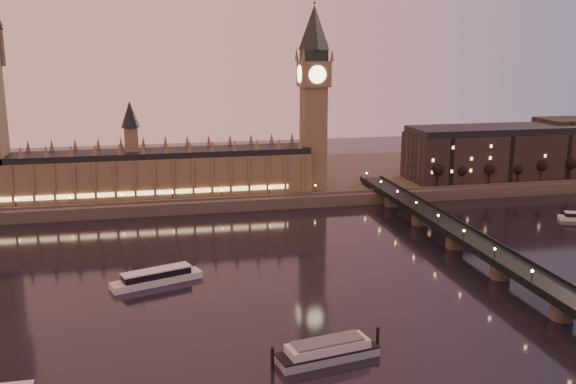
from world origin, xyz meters
name	(u,v)px	position (x,y,z in m)	size (l,w,h in m)	color
ground	(254,279)	(0.00, 0.00, 0.00)	(700.00, 700.00, 0.00)	black
far_embankment	(259,180)	(30.00, 165.00, 3.00)	(560.00, 130.00, 6.00)	#423D35
palace_of_westminster	(144,168)	(-40.12, 120.99, 21.71)	(180.00, 26.62, 52.00)	brown
big_ben	(314,87)	(53.99, 120.99, 63.95)	(17.68, 17.68, 104.00)	brown
westminster_bridge	(475,249)	(91.61, 0.00, 5.52)	(13.20, 260.00, 15.30)	black
city_block	(526,149)	(194.94, 130.93, 22.24)	(155.00, 45.00, 34.00)	black
bare_tree_0	(437,172)	(124.93, 109.00, 14.88)	(5.85, 5.85, 11.90)	black
bare_tree_1	(464,171)	(141.97, 109.00, 14.88)	(5.85, 5.85, 11.90)	black
bare_tree_2	(491,170)	(159.01, 109.00, 14.88)	(5.85, 5.85, 11.90)	black
bare_tree_3	(517,169)	(176.05, 109.00, 14.88)	(5.85, 5.85, 11.90)	black
bare_tree_4	(543,167)	(193.09, 109.00, 14.88)	(5.85, 5.85, 11.90)	black
bare_tree_5	(568,166)	(210.13, 109.00, 14.88)	(5.85, 5.85, 11.90)	black
cruise_boat_a	(157,277)	(-36.18, 3.31, 2.41)	(34.65, 18.21, 5.46)	silver
moored_barge	(328,351)	(10.29, -67.16, 2.65)	(33.70, 13.59, 6.28)	#8092A2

